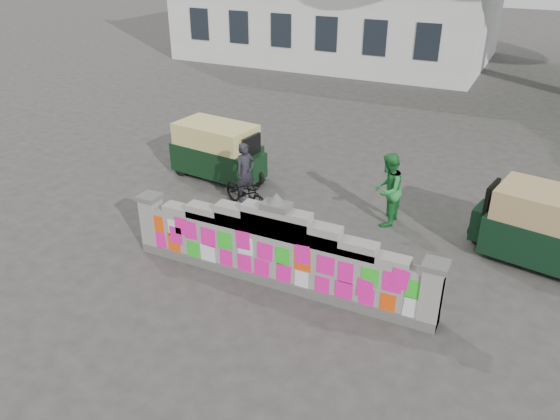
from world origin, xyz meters
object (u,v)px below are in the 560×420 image
Objects in this scene: cyclist_rider at (246,181)px; rickshaw_left at (219,150)px; cyclist_bike at (246,192)px; rickshaw_right at (549,228)px; pedestrian at (388,190)px.

cyclist_rider is 0.52× the size of rickshaw_left.
rickshaw_right reaches higher than cyclist_bike.
cyclist_rider is 0.49× the size of rickshaw_right.
cyclist_rider is 0.84× the size of pedestrian.
rickshaw_left is at bearing 4.58° from rickshaw_right.
rickshaw_right reaches higher than cyclist_rider.
pedestrian is at bearing -53.62° from cyclist_rider.
pedestrian reaches higher than cyclist_rider.
pedestrian is at bearing -1.07° from rickshaw_left.
pedestrian is (3.41, 0.76, 0.15)m from cyclist_rider.
pedestrian reaches higher than rickshaw_right.
cyclist_bike is 0.58× the size of rickshaw_left.
rickshaw_left is at bearing 73.23° from cyclist_rider.
rickshaw_right is (6.91, 0.51, 0.40)m from cyclist_bike.
rickshaw_right reaches higher than rickshaw_left.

